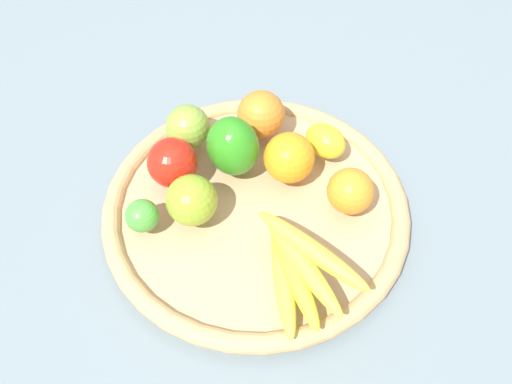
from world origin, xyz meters
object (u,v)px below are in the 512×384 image
banana_bunch (297,264)px  apple_2 (173,163)px  orange_1 (289,158)px  apple_1 (188,127)px  orange_0 (350,191)px  orange_2 (261,114)px  lemon_0 (326,141)px  bell_pepper (233,146)px  lime_0 (142,216)px  apple_0 (192,200)px

banana_bunch → apple_2: size_ratio=2.39×
orange_1 → apple_1: (0.17, -0.05, -0.00)m
orange_0 → apple_2: apple_2 is taller
apple_1 → orange_2: bearing=-159.4°
lemon_0 → apple_1: apple_1 is taller
orange_1 → bell_pepper: 0.09m
banana_bunch → apple_1: size_ratio=2.56×
orange_2 → banana_bunch: size_ratio=0.43×
orange_0 → apple_2: (0.27, -0.01, 0.00)m
bell_pepper → lime_0: (0.11, 0.13, -0.02)m
orange_0 → lime_0: 0.30m
lemon_0 → orange_1: orange_1 is taller
orange_1 → lime_0: bearing=32.9°
orange_1 → apple_1: orange_1 is taller
banana_bunch → apple_2: apple_2 is taller
orange_2 → apple_2: size_ratio=1.02×
lemon_0 → apple_0: bearing=40.5°
apple_0 → lemon_0: bearing=-139.5°
banana_bunch → orange_1: size_ratio=2.34×
orange_2 → lime_0: 0.26m
apple_2 → bell_pepper: size_ratio=0.79×
orange_1 → lemon_0: bearing=-133.3°
apple_2 → apple_1: size_ratio=1.07×
apple_2 → orange_1: orange_1 is taller
lemon_0 → apple_1: size_ratio=0.98×
orange_0 → apple_1: apple_1 is taller
orange_2 → apple_2: 0.17m
banana_bunch → orange_1: bearing=-80.5°
apple_0 → orange_0: (-0.23, -0.05, -0.00)m
apple_1 → lemon_0: bearing=-177.1°
banana_bunch → apple_0: bearing=-26.3°
orange_1 → bell_pepper: (0.09, -0.00, 0.01)m
apple_0 → orange_0: 0.23m
apple_0 → orange_1: size_ratio=0.96×
lime_0 → apple_1: bearing=-99.4°
banana_bunch → bell_pepper: 0.22m
bell_pepper → lemon_0: bearing=63.6°
orange_0 → banana_bunch: 0.15m
apple_0 → orange_0: bearing=-166.9°
apple_0 → lime_0: (0.07, 0.03, -0.01)m
bell_pepper → orange_2: bearing=112.1°
apple_0 → apple_1: (0.04, -0.14, -0.00)m
orange_0 → lemon_0: orange_0 is taller
banana_bunch → lime_0: bearing=-12.7°
bell_pepper → apple_0: bearing=-70.0°
orange_2 → orange_1: bearing=122.5°
apple_2 → bell_pepper: bearing=-156.7°
apple_0 → bell_pepper: (-0.04, -0.10, 0.01)m
orange_1 → apple_1: bearing=-15.0°
apple_0 → apple_1: apple_0 is taller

